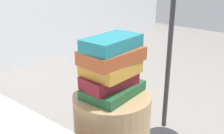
# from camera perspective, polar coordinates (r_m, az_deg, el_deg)

# --- Properties ---
(book_forest) EXTENTS (0.30, 0.21, 0.05)m
(book_forest) POSITION_cam_1_polar(r_m,az_deg,el_deg) (1.29, 0.24, -4.89)
(book_forest) COLOR #1E512D
(book_forest) RESTS_ON side_table
(book_maroon) EXTENTS (0.27, 0.18, 0.06)m
(book_maroon) POSITION_cam_1_polar(r_m,az_deg,el_deg) (1.26, -0.58, -2.84)
(book_maroon) COLOR maroon
(book_maroon) RESTS_ON book_forest
(book_ochre) EXTENTS (0.24, 0.20, 0.06)m
(book_ochre) POSITION_cam_1_polar(r_m,az_deg,el_deg) (1.25, -0.19, -0.14)
(book_ochre) COLOR #B7842D
(book_ochre) RESTS_ON book_maroon
(book_rust) EXTENTS (0.29, 0.20, 0.06)m
(book_rust) POSITION_cam_1_polar(r_m,az_deg,el_deg) (1.22, 0.04, 2.48)
(book_rust) COLOR #994723
(book_rust) RESTS_ON book_ochre
(book_teal) EXTENTS (0.28, 0.17, 0.06)m
(book_teal) POSITION_cam_1_polar(r_m,az_deg,el_deg) (1.20, 0.02, 5.16)
(book_teal) COLOR #1E727F
(book_teal) RESTS_ON book_rust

